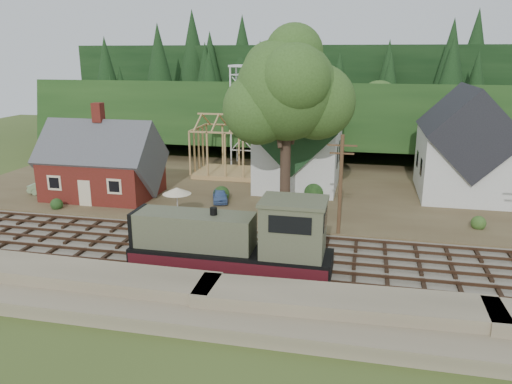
% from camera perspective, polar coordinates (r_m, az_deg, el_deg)
% --- Properties ---
extents(ground, '(140.00, 140.00, 0.00)m').
position_cam_1_polar(ground, '(35.62, -2.57, -7.17)').
color(ground, '#384C1E').
rests_on(ground, ground).
extents(embankment, '(64.00, 5.00, 1.60)m').
position_cam_1_polar(embankment, '(28.32, -7.14, -13.64)').
color(embankment, '#7F7259').
rests_on(embankment, ground).
extents(railroad_bed, '(64.00, 11.00, 0.16)m').
position_cam_1_polar(railroad_bed, '(35.58, -2.57, -7.06)').
color(railroad_bed, '#726B5B').
rests_on(railroad_bed, ground).
extents(village_flat, '(64.00, 26.00, 0.30)m').
position_cam_1_polar(village_flat, '(52.24, 2.54, 0.46)').
color(village_flat, brown).
rests_on(village_flat, ground).
extents(hillside, '(70.00, 28.96, 12.74)m').
position_cam_1_polar(hillside, '(75.46, 5.73, 5.00)').
color(hillside, '#1E3F19').
rests_on(hillside, ground).
extents(ridge, '(80.00, 20.00, 12.00)m').
position_cam_1_polar(ridge, '(91.15, 6.96, 6.79)').
color(ridge, black).
rests_on(ridge, ground).
extents(depot, '(10.80, 7.41, 9.00)m').
position_cam_1_polar(depot, '(50.41, -17.12, 2.81)').
color(depot, '#551F13').
rests_on(depot, village_flat).
extents(church, '(8.40, 15.17, 13.00)m').
position_cam_1_polar(church, '(52.50, 5.09, 6.11)').
color(church, silver).
rests_on(church, village_flat).
extents(farmhouse, '(8.40, 10.80, 10.60)m').
position_cam_1_polar(farmhouse, '(52.30, 22.68, 4.58)').
color(farmhouse, silver).
rests_on(farmhouse, village_flat).
extents(timber_frame, '(8.20, 6.20, 6.99)m').
position_cam_1_polar(timber_frame, '(56.63, -2.72, 4.89)').
color(timber_frame, tan).
rests_on(timber_frame, village_flat).
extents(lattice_tower, '(3.20, 3.20, 12.12)m').
position_cam_1_polar(lattice_tower, '(61.57, -1.31, 12.11)').
color(lattice_tower, silver).
rests_on(lattice_tower, village_flat).
extents(big_tree, '(10.90, 8.40, 14.70)m').
position_cam_1_polar(big_tree, '(42.42, 3.74, 10.75)').
color(big_tree, '#38281E').
rests_on(big_tree, village_flat).
extents(telegraph_pole_near, '(2.20, 0.28, 8.00)m').
position_cam_1_polar(telegraph_pole_near, '(38.13, 9.63, 0.90)').
color(telegraph_pole_near, '#4C331E').
rests_on(telegraph_pole_near, ground).
extents(locomotive, '(12.76, 3.19, 5.08)m').
position_cam_1_polar(locomotive, '(31.83, -2.11, -5.68)').
color(locomotive, black).
rests_on(locomotive, railroad_bed).
extents(car_blue, '(2.36, 3.67, 1.16)m').
position_cam_1_polar(car_blue, '(46.90, -4.13, -0.40)').
color(car_blue, '#5070AC').
rests_on(car_blue, village_flat).
extents(car_green, '(4.02, 1.69, 1.29)m').
position_cam_1_polar(car_green, '(53.25, -22.60, 0.43)').
color(car_green, '#86A673').
rests_on(car_green, village_flat).
extents(car_red, '(4.87, 3.41, 1.23)m').
position_cam_1_polar(car_red, '(51.76, 26.96, -0.52)').
color(car_red, '#B70E1D').
rests_on(car_red, village_flat).
extents(patio_set, '(2.39, 2.39, 2.66)m').
position_cam_1_polar(patio_set, '(42.17, -9.03, -0.01)').
color(patio_set, silver).
rests_on(patio_set, village_flat).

